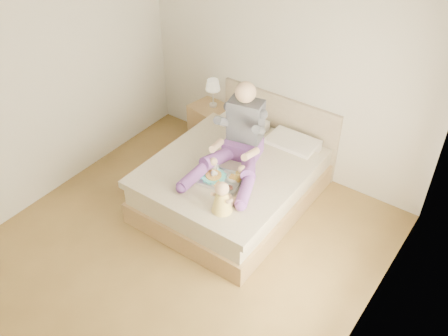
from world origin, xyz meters
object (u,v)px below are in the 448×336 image
Objects in this scene: nightstand at (210,125)px; adult at (238,141)px; tray at (221,178)px; bed at (236,178)px; baby at (222,199)px.

adult reaches higher than nightstand.
tray is at bearing -95.35° from adult.
bed is 3.65× the size of nightstand.
tray is 0.51m from baby.
baby is (0.35, -0.80, -0.14)m from adult.
tray is 1.44× the size of baby.
nightstand is at bearing 130.06° from adult.
baby is at bearing -38.15° from nightstand.
nightstand is 0.48× the size of adult.
baby is (0.38, -0.81, 0.44)m from bed.
adult is 2.37× the size of tray.
bed is 5.92× the size of baby.
bed is 4.11× the size of tray.
adult reaches higher than tray.
baby is (0.30, -0.39, 0.12)m from tray.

